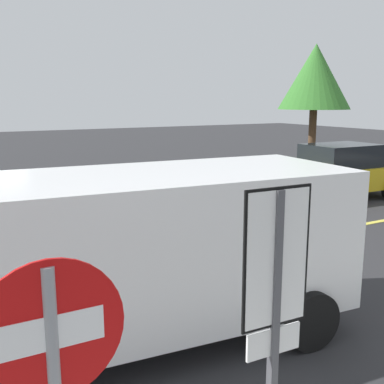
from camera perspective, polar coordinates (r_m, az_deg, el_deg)
name	(u,v)px	position (r m, az deg, el deg)	size (l,w,h in m)	color
lane_marking_centre	(125,268)	(8.89, -8.10, -9.16)	(28.00, 0.16, 0.01)	#E0D14C
speed_limit_sign	(275,295)	(3.36, 10.05, -12.15)	(0.54, 0.06, 2.52)	#4C4C51
white_van	(149,247)	(5.93, -5.26, -6.68)	(5.35, 2.61, 2.20)	white
car_yellow_far_lane	(336,172)	(15.25, 17.08, 2.32)	(4.55, 2.03, 1.71)	gold
tree_centre_verge	(315,77)	(21.61, 14.70, 13.30)	(3.12, 3.12, 5.41)	#513823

